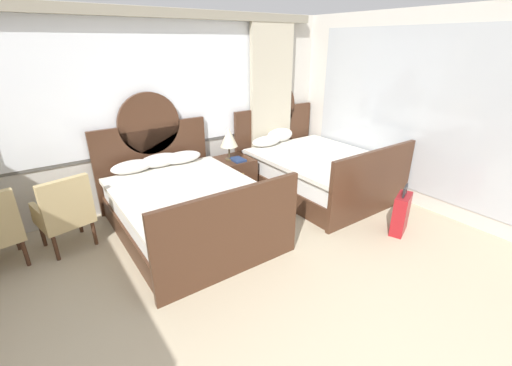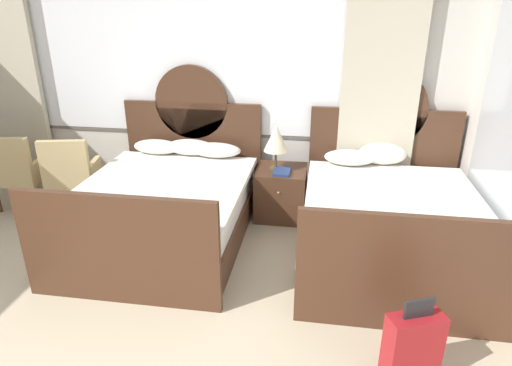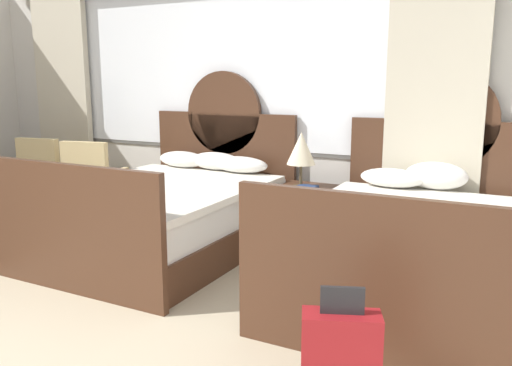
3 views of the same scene
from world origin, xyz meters
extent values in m
cube|color=beige|center=(0.00, 4.16, 1.35)|extent=(6.42, 0.07, 2.70)
cube|color=#5B5954|center=(0.00, 4.12, 1.72)|extent=(4.04, 0.02, 1.84)
cube|color=white|center=(0.00, 4.11, 1.72)|extent=(3.96, 0.02, 1.76)
cube|color=#C1B79E|center=(-2.23, 4.02, 1.30)|extent=(0.84, 0.08, 2.60)
cube|color=#C1B79E|center=(2.23, 4.02, 1.30)|extent=(0.84, 0.08, 2.60)
cube|color=#472B1C|center=(0.08, 2.97, 0.15)|extent=(1.59, 2.12, 0.30)
cube|color=white|center=(0.08, 2.97, 0.44)|extent=(1.53, 2.02, 0.27)
cube|color=silver|center=(0.08, 2.89, 0.60)|extent=(1.63, 1.92, 0.06)
cube|color=#472B1C|center=(0.08, 4.05, 0.61)|extent=(1.67, 0.06, 1.21)
cylinder|color=#472B1C|center=(0.08, 4.05, 1.21)|extent=(0.87, 0.06, 0.87)
cube|color=#472B1C|center=(0.08, 1.88, 0.49)|extent=(1.67, 0.06, 0.97)
ellipsoid|color=white|center=(-0.29, 3.81, 0.72)|extent=(0.56, 0.24, 0.17)
ellipsoid|color=white|center=(0.11, 3.84, 0.72)|extent=(0.58, 0.27, 0.18)
ellipsoid|color=white|center=(0.42, 3.81, 0.71)|extent=(0.60, 0.29, 0.16)
cube|color=#472B1C|center=(2.33, 2.97, 0.15)|extent=(1.59, 2.12, 0.30)
cube|color=white|center=(2.33, 2.97, 0.44)|extent=(1.53, 2.02, 0.27)
cube|color=silver|center=(2.33, 2.89, 0.60)|extent=(1.63, 1.92, 0.06)
cube|color=#472B1C|center=(2.33, 4.05, 0.61)|extent=(1.67, 0.06, 1.21)
cylinder|color=#472B1C|center=(2.33, 4.05, 1.21)|extent=(0.87, 0.06, 0.87)
cube|color=#472B1C|center=(2.33, 1.88, 0.49)|extent=(1.67, 0.06, 0.97)
ellipsoid|color=white|center=(1.95, 3.78, 0.71)|extent=(0.56, 0.29, 0.16)
ellipsoid|color=white|center=(2.31, 3.86, 0.75)|extent=(0.52, 0.28, 0.24)
cube|color=#472B1C|center=(1.21, 3.67, 0.29)|extent=(0.56, 0.56, 0.58)
sphere|color=tan|center=(1.21, 3.38, 0.41)|extent=(0.02, 0.02, 0.02)
cylinder|color=brown|center=(1.14, 3.66, 0.59)|extent=(0.14, 0.14, 0.02)
cylinder|color=brown|center=(1.14, 3.66, 0.69)|extent=(0.03, 0.03, 0.20)
cone|color=beige|center=(1.14, 3.66, 0.94)|extent=(0.27, 0.27, 0.30)
cube|color=navy|center=(1.22, 3.56, 0.59)|extent=(0.18, 0.26, 0.03)
cube|color=tan|center=(-1.22, 3.49, 0.37)|extent=(0.63, 0.63, 0.10)
cube|color=tan|center=(-1.17, 3.27, 0.67)|extent=(0.53, 0.19, 0.49)
cube|color=tan|center=(-0.99, 3.54, 0.50)|extent=(0.16, 0.48, 0.16)
cube|color=tan|center=(-1.45, 3.44, 0.50)|extent=(0.16, 0.48, 0.16)
cylinder|color=#472B1C|center=(-1.06, 3.75, 0.16)|extent=(0.04, 0.04, 0.32)
cylinder|color=#472B1C|center=(-1.48, 3.66, 0.16)|extent=(0.04, 0.04, 0.32)
cylinder|color=#472B1C|center=(-0.97, 3.33, 0.16)|extent=(0.04, 0.04, 0.32)
cylinder|color=#472B1C|center=(-1.39, 3.24, 0.16)|extent=(0.04, 0.04, 0.32)
cube|color=tan|center=(-1.91, 3.49, 0.37)|extent=(0.60, 0.60, 0.10)
cube|color=tan|center=(-1.88, 3.27, 0.67)|extent=(0.53, 0.16, 0.49)
cube|color=tan|center=(-1.68, 3.53, 0.50)|extent=(0.13, 0.48, 0.16)
cube|color=tan|center=(-2.14, 3.46, 0.50)|extent=(0.13, 0.48, 0.16)
cylinder|color=#472B1C|center=(-1.73, 3.74, 0.16)|extent=(0.04, 0.04, 0.32)
cylinder|color=#472B1C|center=(-2.16, 3.67, 0.16)|extent=(0.04, 0.04, 0.32)
cylinder|color=#472B1C|center=(-1.67, 3.31, 0.16)|extent=(0.04, 0.04, 0.32)
cylinder|color=#472B1C|center=(-2.09, 3.25, 0.16)|extent=(0.04, 0.04, 0.32)
cube|color=maroon|center=(2.29, 1.38, 0.26)|extent=(0.39, 0.28, 0.52)
cube|color=#232326|center=(2.29, 1.38, 0.58)|extent=(0.19, 0.09, 0.13)
camera|label=1|loc=(-1.40, -0.64, 2.28)|focal=23.61mm
camera|label=2|loc=(1.64, -0.97, 2.34)|focal=31.10mm
camera|label=3|loc=(2.96, -0.76, 1.56)|focal=36.73mm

